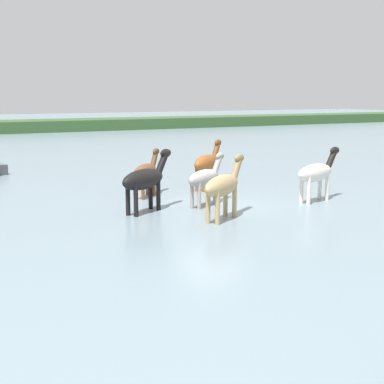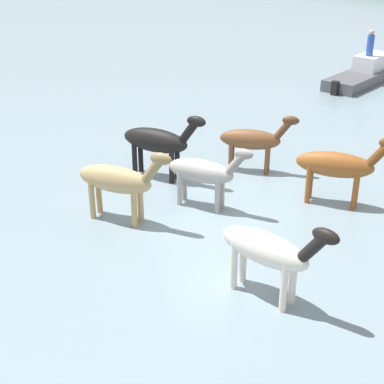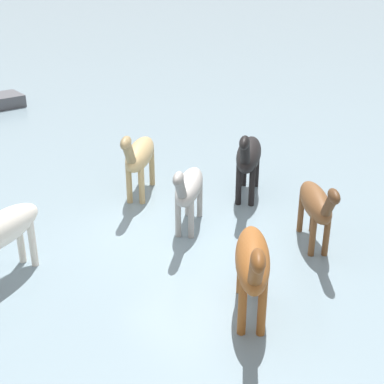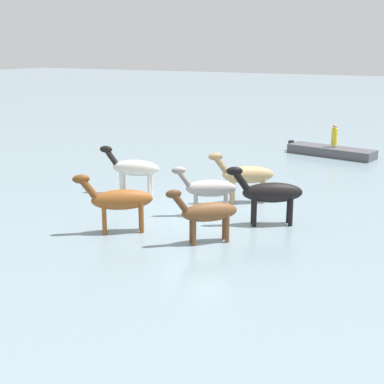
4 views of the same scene
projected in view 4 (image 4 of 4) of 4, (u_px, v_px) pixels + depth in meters
The scene contains 9 objects.
ground_plane at pixel (201, 215), 20.31m from camera, with size 192.74×192.74×0.00m, color gray.
horse_rear_stallion at pixel (209, 189), 19.99m from camera, with size 2.22×1.52×1.84m.
horse_lead at pixel (134, 168), 22.87m from camera, with size 2.57×1.12×2.00m.
horse_dun_straggler at pixel (270, 193), 18.90m from camera, with size 2.52×1.70×2.08m.
horse_gray_outer at pixel (207, 212), 17.21m from camera, with size 1.93×1.88×1.81m.
horse_dark_mare at pixel (119, 200), 18.14m from camera, with size 2.31×1.91×2.03m.
horse_chestnut_trailing at pixel (246, 175), 21.60m from camera, with size 2.41×1.76×2.03m.
boat_tender_starboard at pixel (331, 153), 30.98m from camera, with size 5.14×2.22×0.75m.
person_boatman_standing at pixel (334, 136), 30.72m from camera, with size 0.32×0.32×1.19m.
Camera 4 is at (-8.73, 17.32, 6.09)m, focal length 51.54 mm.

